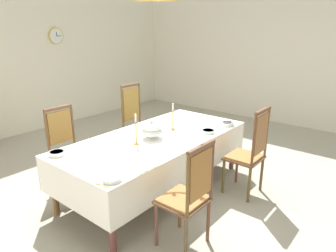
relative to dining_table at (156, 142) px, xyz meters
The scene contains 19 objects.
ground 0.71m from the dining_table, 90.00° to the left, with size 8.16×7.04×0.04m, color #AAA794.
back_wall 3.80m from the dining_table, 90.00° to the left, with size 8.16×0.08×3.10m, color silver.
right_wall 4.22m from the dining_table, ahead, with size 0.08×7.04×3.10m, color silver.
dining_table is the anchor object (origin of this frame).
tablecloth 0.04m from the dining_table, 90.00° to the left, with size 2.61×1.21×0.43m.
chair_south_a 1.21m from the dining_table, 123.77° to the right, with size 0.44×0.42×1.11m.
chair_north_a 1.21m from the dining_table, 123.79° to the left, with size 0.44×0.42×1.10m.
chair_south_b 1.20m from the dining_table, 56.79° to the right, with size 0.44×0.42×1.17m.
chair_north_b 1.20m from the dining_table, 56.87° to the left, with size 0.44×0.42×1.22m.
soup_tureen 0.19m from the dining_table, behind, with size 0.27×0.27×0.22m.
candlestick_west 0.42m from the dining_table, behind, with size 0.07×0.07×0.38m.
candlestick_east 0.42m from the dining_table, ahead, with size 0.07×0.07×0.37m.
bowl_near_left 0.72m from the dining_table, 38.82° to the right, with size 0.18×0.18×0.04m.
bowl_near_right 1.25m from the dining_table, 157.28° to the right, with size 0.18×0.18×0.04m.
bowl_far_left 1.23m from the dining_table, 158.80° to the left, with size 0.18×0.18×0.04m.
bowl_far_right 1.12m from the dining_table, 25.48° to the right, with size 0.20×0.20×0.05m.
spoon_primary 0.79m from the dining_table, 32.04° to the right, with size 0.04×0.18×0.01m.
spoon_secondary 1.35m from the dining_table, 160.32° to the right, with size 0.03×0.18×0.01m.
mounted_clock 3.95m from the dining_table, 75.53° to the left, with size 0.33×0.06×0.33m.
Camera 1 is at (-2.76, -2.59, 2.07)m, focal length 32.51 mm.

